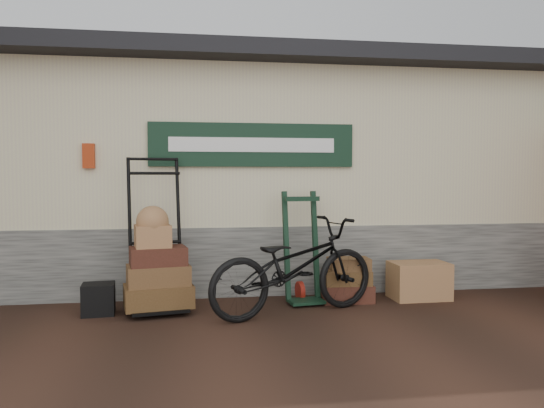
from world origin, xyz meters
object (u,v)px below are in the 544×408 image
Objects in this scene: porter_trolley at (156,232)px; black_trunk at (98,299)px; suitcase_stack at (347,279)px; bicycle at (294,261)px; green_barrow at (302,247)px; wicker_hamper at (419,280)px.

porter_trolley is 0.97m from black_trunk.
porter_trolley is 2.39m from suitcase_stack.
bicycle reaches higher than black_trunk.
suitcase_stack is (2.31, 0.06, -0.63)m from porter_trolley.
green_barrow is 0.69m from suitcase_stack.
black_trunk is 2.24m from bicycle.
black_trunk is (-0.63, -0.14, -0.73)m from porter_trolley.
porter_trolley reaches higher than wicker_hamper.
porter_trolley reaches higher than bicycle.
green_barrow is 2.44m from black_trunk.
bicycle is at bearing -8.46° from black_trunk.
suitcase_stack is 0.98m from bicycle.
porter_trolley reaches higher than black_trunk.
porter_trolley is 5.16× the size of black_trunk.
green_barrow reaches higher than black_trunk.
porter_trolley is at bearing 53.59° from bicycle.
bicycle is (-0.77, -0.52, 0.33)m from suitcase_stack.
porter_trolley is 3.33m from wicker_hamper.
bicycle reaches higher than wicker_hamper.
wicker_hamper is at bearing -8.43° from green_barrow.
green_barrow is 3.87× the size of black_trunk.
porter_trolley is at bearing 175.21° from green_barrow.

